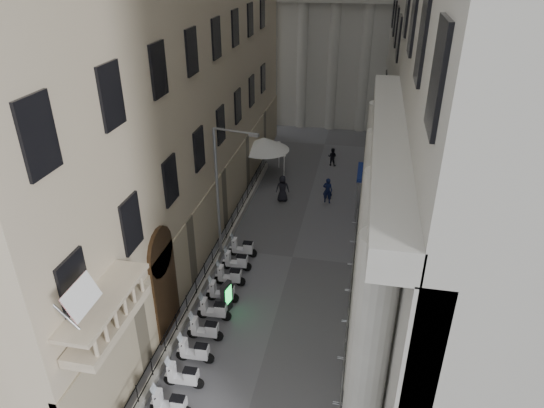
% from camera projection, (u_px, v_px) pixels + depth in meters
% --- Properties ---
extents(iron_fence, '(0.30, 28.00, 1.40)m').
position_uv_depth(iron_fence, '(218.00, 260.00, 28.76)').
color(iron_fence, black).
rests_on(iron_fence, ground).
extents(blue_awning, '(1.60, 3.00, 3.00)m').
position_uv_depth(blue_awning, '(366.00, 210.00, 34.23)').
color(blue_awning, navy).
rests_on(blue_awning, ground).
extents(scooter_4, '(1.42, 0.61, 1.50)m').
position_uv_depth(scooter_4, '(185.00, 386.00, 20.49)').
color(scooter_4, white).
rests_on(scooter_4, ground).
extents(scooter_5, '(1.42, 0.61, 1.50)m').
position_uv_depth(scooter_5, '(196.00, 361.00, 21.73)').
color(scooter_5, white).
rests_on(scooter_5, ground).
extents(scooter_6, '(1.42, 0.61, 1.50)m').
position_uv_depth(scooter_6, '(206.00, 339.00, 22.96)').
color(scooter_6, white).
rests_on(scooter_6, ground).
extents(scooter_7, '(1.42, 0.61, 1.50)m').
position_uv_depth(scooter_7, '(215.00, 319.00, 24.20)').
color(scooter_7, white).
rests_on(scooter_7, ground).
extents(scooter_8, '(1.42, 0.61, 1.50)m').
position_uv_depth(scooter_8, '(223.00, 301.00, 25.43)').
color(scooter_8, white).
rests_on(scooter_8, ground).
extents(scooter_9, '(1.42, 0.61, 1.50)m').
position_uv_depth(scooter_9, '(230.00, 285.00, 26.67)').
color(scooter_9, white).
rests_on(scooter_9, ground).
extents(scooter_10, '(1.42, 0.61, 1.50)m').
position_uv_depth(scooter_10, '(237.00, 270.00, 27.90)').
color(scooter_10, white).
rests_on(scooter_10, ground).
extents(scooter_11, '(1.42, 0.61, 1.50)m').
position_uv_depth(scooter_11, '(243.00, 256.00, 29.14)').
color(scooter_11, white).
rests_on(scooter_11, ground).
extents(barrier_2, '(0.60, 2.40, 1.10)m').
position_uv_depth(barrier_2, '(342.00, 380.00, 20.77)').
color(barrier_2, '#AEB0B6').
rests_on(barrier_2, ground).
extents(barrier_3, '(0.60, 2.40, 1.10)m').
position_uv_depth(barrier_3, '(346.00, 340.00, 22.93)').
color(barrier_3, '#AEB0B6').
rests_on(barrier_3, ground).
extents(barrier_4, '(0.60, 2.40, 1.10)m').
position_uv_depth(barrier_4, '(349.00, 306.00, 25.10)').
color(barrier_4, '#AEB0B6').
rests_on(barrier_4, ground).
extents(barrier_5, '(0.60, 2.40, 1.10)m').
position_uv_depth(barrier_5, '(351.00, 277.00, 27.27)').
color(barrier_5, '#AEB0B6').
rests_on(barrier_5, ground).
extents(barrier_6, '(0.60, 2.40, 1.10)m').
position_uv_depth(barrier_6, '(354.00, 253.00, 29.43)').
color(barrier_6, '#AEB0B6').
rests_on(barrier_6, ground).
extents(barrier_7, '(0.60, 2.40, 1.10)m').
position_uv_depth(barrier_7, '(356.00, 232.00, 31.60)').
color(barrier_7, '#AEB0B6').
rests_on(barrier_7, ground).
extents(security_tent, '(4.03, 4.03, 3.27)m').
position_uv_depth(security_tent, '(270.00, 146.00, 37.76)').
color(security_tent, white).
rests_on(security_tent, ground).
extents(street_lamp, '(2.63, 0.71, 8.14)m').
position_uv_depth(street_lamp, '(222.00, 185.00, 26.69)').
color(street_lamp, '#93969C').
rests_on(street_lamp, ground).
extents(info_kiosk, '(0.41, 0.83, 1.69)m').
position_uv_depth(info_kiosk, '(227.00, 298.00, 24.35)').
color(info_kiosk, black).
rests_on(info_kiosk, ground).
extents(pedestrian_a, '(0.76, 0.56, 1.92)m').
position_uv_depth(pedestrian_a, '(328.00, 190.00, 34.84)').
color(pedestrian_a, '#0D1334').
rests_on(pedestrian_a, ground).
extents(pedestrian_b, '(0.85, 0.71, 1.56)m').
position_uv_depth(pedestrian_b, '(332.00, 157.00, 40.94)').
color(pedestrian_b, black).
rests_on(pedestrian_b, ground).
extents(pedestrian_c, '(1.06, 0.78, 1.98)m').
position_uv_depth(pedestrian_c, '(283.00, 189.00, 35.04)').
color(pedestrian_c, black).
rests_on(pedestrian_c, ground).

